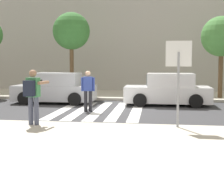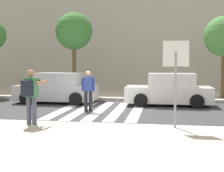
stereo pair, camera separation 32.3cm
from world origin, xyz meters
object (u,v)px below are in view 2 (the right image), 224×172
(parked_car_silver, at_px, (57,89))
(parked_car_white, at_px, (169,90))
(street_tree_center, at_px, (74,32))
(street_tree_east, at_px, (224,37))
(pedestrian_crossing, at_px, (88,89))
(stop_sign, at_px, (176,65))
(photographer_with_backpack, at_px, (31,92))

(parked_car_silver, xyz_separation_m, parked_car_white, (5.67, 0.00, 0.00))
(parked_car_silver, xyz_separation_m, street_tree_center, (0.15, 2.65, 3.15))
(street_tree_east, bearing_deg, pedestrian_crossing, -143.04)
(parked_car_white, relative_size, street_tree_east, 0.92)
(parked_car_white, height_order, street_tree_center, street_tree_center)
(pedestrian_crossing, relative_size, parked_car_silver, 0.42)
(stop_sign, height_order, parked_car_white, stop_sign)
(street_tree_center, bearing_deg, stop_sign, -56.70)
(pedestrian_crossing, bearing_deg, parked_car_white, 35.57)
(parked_car_silver, xyz_separation_m, street_tree_east, (8.59, 2.33, 2.73))
(photographer_with_backpack, xyz_separation_m, pedestrian_crossing, (0.95, 3.68, -0.19))
(stop_sign, distance_m, street_tree_east, 8.78)
(stop_sign, distance_m, street_tree_center, 10.33)
(stop_sign, relative_size, street_tree_east, 0.58)
(photographer_with_backpack, xyz_separation_m, street_tree_east, (7.31, 8.46, 2.28))
(photographer_with_backpack, bearing_deg, parked_car_silver, 101.80)
(parked_car_silver, height_order, street_tree_center, street_tree_center)
(pedestrian_crossing, bearing_deg, photographer_with_backpack, -104.52)
(photographer_with_backpack, bearing_deg, stop_sign, 3.67)
(stop_sign, bearing_deg, photographer_with_backpack, -176.33)
(parked_car_silver, bearing_deg, street_tree_east, 15.14)
(stop_sign, height_order, photographer_with_backpack, stop_sign)
(street_tree_center, distance_m, street_tree_east, 8.46)
(parked_car_silver, distance_m, street_tree_center, 4.11)
(photographer_with_backpack, distance_m, street_tree_east, 11.41)
(stop_sign, distance_m, parked_car_white, 5.99)
(street_tree_east, bearing_deg, street_tree_center, 177.82)
(stop_sign, xyz_separation_m, street_tree_center, (-5.58, 8.49, 1.84))
(street_tree_east, bearing_deg, stop_sign, -109.28)
(photographer_with_backpack, xyz_separation_m, parked_car_silver, (-1.28, 6.13, -0.44))
(parked_car_white, bearing_deg, street_tree_center, 154.40)
(photographer_with_backpack, height_order, street_tree_east, street_tree_east)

